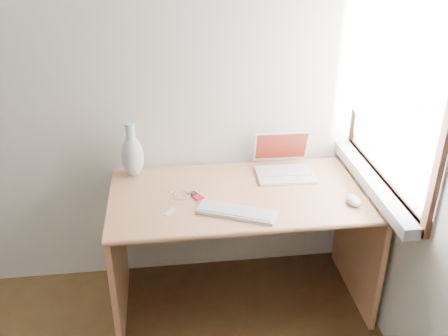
{
  "coord_description": "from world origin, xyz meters",
  "views": [
    {
      "loc": [
        0.65,
        -0.83,
        2.03
      ],
      "look_at": [
        0.93,
        1.35,
        0.89
      ],
      "focal_mm": 40.0,
      "sensor_mm": 36.0,
      "label": 1
    }
  ],
  "objects": [
    {
      "name": "ipod",
      "position": [
        0.79,
        1.37,
        0.73
      ],
      "size": [
        0.08,
        0.1,
        0.01
      ],
      "rotation": [
        0.0,
        0.0,
        0.55
      ],
      "color": "#AB0B22",
      "rests_on": "desk"
    },
    {
      "name": "mouse",
      "position": [
        1.56,
        1.2,
        0.75
      ],
      "size": [
        0.07,
        0.11,
        0.04
      ],
      "primitive_type": "ellipsoid",
      "rotation": [
        0.0,
        0.0,
        0.02
      ],
      "color": "white",
      "rests_on": "desk"
    },
    {
      "name": "cable_coil",
      "position": [
        0.71,
        1.4,
        0.73
      ],
      "size": [
        0.13,
        0.13,
        0.01
      ],
      "primitive_type": "torus",
      "rotation": [
        0.0,
        0.0,
        0.24
      ],
      "color": "white",
      "rests_on": "desk"
    },
    {
      "name": "remote",
      "position": [
        0.65,
        1.23,
        0.73
      ],
      "size": [
        0.06,
        0.08,
        0.01
      ],
      "primitive_type": "cube",
      "rotation": [
        0.0,
        0.0,
        -0.59
      ],
      "color": "white",
      "rests_on": "desk"
    },
    {
      "name": "window",
      "position": [
        1.72,
        1.3,
        1.28
      ],
      "size": [
        0.11,
        0.99,
        1.1
      ],
      "color": "white",
      "rests_on": "right_wall"
    },
    {
      "name": "back_wall",
      "position": [
        0.0,
        1.75,
        1.3
      ],
      "size": [
        3.5,
        0.04,
        2.6
      ],
      "primitive_type": "cube",
      "color": "silver",
      "rests_on": "floor"
    },
    {
      "name": "laptop",
      "position": [
        1.29,
        1.57,
        0.78
      ],
      "size": [
        0.32,
        0.27,
        0.21
      ],
      "rotation": [
        0.0,
        0.0,
        -0.03
      ],
      "color": "white",
      "rests_on": "desk"
    },
    {
      "name": "desk",
      "position": [
        1.03,
        1.46,
        0.52
      ],
      "size": [
        1.37,
        0.69,
        0.73
      ],
      "color": "tan",
      "rests_on": "floor"
    },
    {
      "name": "external_keyboard",
      "position": [
        0.97,
        1.18,
        0.74
      ],
      "size": [
        0.39,
        0.26,
        0.02
      ],
      "rotation": [
        0.0,
        0.0,
        -0.43
      ],
      "color": "white",
      "rests_on": "desk"
    },
    {
      "name": "vase",
      "position": [
        0.46,
        1.64,
        0.85
      ],
      "size": [
        0.12,
        0.12,
        0.31
      ],
      "color": "silver",
      "rests_on": "desk"
    }
  ]
}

